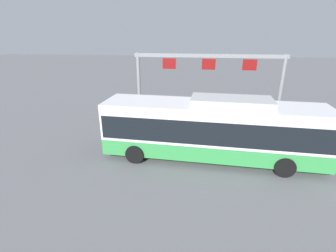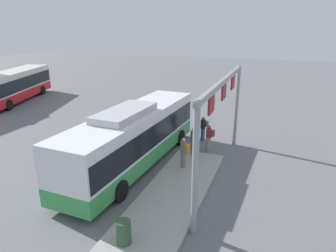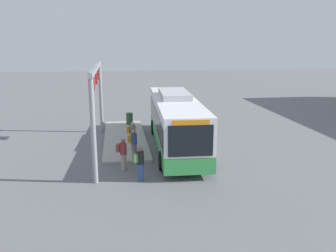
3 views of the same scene
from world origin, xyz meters
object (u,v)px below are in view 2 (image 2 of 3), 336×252
Objects in this scene: person_waiting_mid at (194,140)px; bus_main at (134,135)px; person_waiting_near at (209,137)px; bus_background_left at (15,84)px; person_waiting_far at (184,152)px; person_boarding at (203,128)px; trash_bin at (124,232)px.

bus_main is at bearing 29.95° from person_waiting_mid.
person_waiting_near is 1.00× the size of person_waiting_mid.
bus_background_left is 22.95m from person_waiting_far.
person_waiting_far reaches higher than person_waiting_near.
bus_background_left reaches higher than person_boarding.
bus_background_left is at bearing -28.52° from person_waiting_mid.
trash_bin is (-6.18, -2.64, -1.20)m from bus_main.
person_waiting_far reaches higher than trash_bin.
bus_main is at bearing 23.10° from trash_bin.
trash_bin is at bearing -154.13° from bus_main.
bus_background_left reaches higher than person_waiting_far.
trash_bin is (-8.44, 0.12, -0.44)m from person_waiting_mid.
person_boarding is 1.00× the size of person_waiting_near.
trash_bin is at bearing 79.71° from person_waiting_mid.
trash_bin is (-6.60, 0.10, -0.44)m from person_waiting_far.
person_waiting_near is (-6.01, -21.70, -0.89)m from bus_background_left.
bus_main reaches higher than person_waiting_near.
bus_background_left is 12.32× the size of trash_bin.
bus_background_left is 6.64× the size of person_waiting_near.
bus_main is at bearing 45.79° from person_boarding.
person_waiting_far is (-1.85, 0.03, 0.00)m from person_waiting_mid.
bus_main is 6.92× the size of person_waiting_far.
person_waiting_far is at bearing 93.88° from person_waiting_near.
bus_main is at bearing 61.96° from person_waiting_near.
trash_bin is at bearing 111.98° from person_waiting_far.
bus_background_left is 26.22m from trash_bin.
person_waiting_far is at bearing -78.55° from bus_main.
person_waiting_far is (-3.12, 0.65, 0.16)m from person_waiting_near.
person_boarding is at bearing -49.05° from person_waiting_near.
bus_background_left is at bearing -29.21° from person_boarding.
bus_main is 1.04× the size of bus_background_left.
trash_bin is at bearing 36.17° from bus_background_left.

